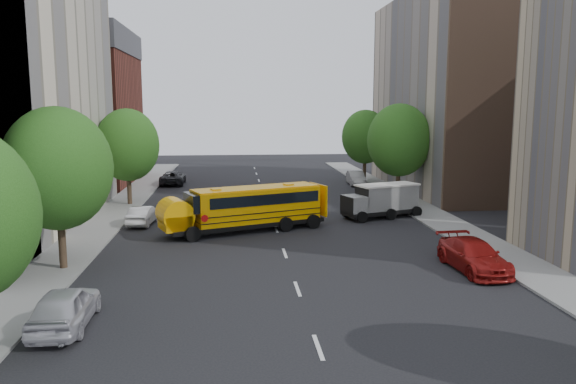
{
  "coord_description": "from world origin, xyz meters",
  "views": [
    {
      "loc": [
        -2.72,
        -31.36,
        7.91
      ],
      "look_at": [
        0.57,
        2.0,
        2.74
      ],
      "focal_mm": 35.0,
      "sensor_mm": 36.0,
      "label": 1
    }
  ],
  "objects": [
    {
      "name": "ground",
      "position": [
        0.0,
        0.0,
        0.0
      ],
      "size": [
        120.0,
        120.0,
        0.0
      ],
      "primitive_type": "plane",
      "color": "black",
      "rests_on": "ground"
    },
    {
      "name": "sidewalk_left",
      "position": [
        -11.5,
        5.0,
        0.06
      ],
      "size": [
        3.0,
        80.0,
        0.12
      ],
      "primitive_type": "cube",
      "color": "slate",
      "rests_on": "ground"
    },
    {
      "name": "sidewalk_right",
      "position": [
        11.5,
        5.0,
        0.06
      ],
      "size": [
        3.0,
        80.0,
        0.12
      ],
      "primitive_type": "cube",
      "color": "slate",
      "rests_on": "ground"
    },
    {
      "name": "lane_markings",
      "position": [
        0.0,
        10.0,
        0.01
      ],
      "size": [
        0.15,
        64.0,
        0.01
      ],
      "primitive_type": "cube",
      "color": "silver",
      "rests_on": "ground"
    },
    {
      "name": "building_left_redbrick",
      "position": [
        -18.0,
        28.0,
        6.5
      ],
      "size": [
        10.0,
        15.0,
        13.0
      ],
      "primitive_type": "cube",
      "color": "maroon",
      "rests_on": "ground"
    },
    {
      "name": "building_right_far",
      "position": [
        18.0,
        20.0,
        9.0
      ],
      "size": [
        10.0,
        22.0,
        18.0
      ],
      "primitive_type": "cube",
      "color": "#B6A38D",
      "rests_on": "ground"
    },
    {
      "name": "building_right_sidewall",
      "position": [
        18.0,
        9.0,
        9.0
      ],
      "size": [
        10.1,
        0.3,
        18.0
      ],
      "primitive_type": "cube",
      "color": "brown",
      "rests_on": "ground"
    },
    {
      "name": "street_tree_1",
      "position": [
        -11.0,
        -4.0,
        4.95
      ],
      "size": [
        5.12,
        5.12,
        7.9
      ],
      "color": "#38281C",
      "rests_on": "ground"
    },
    {
      "name": "street_tree_2",
      "position": [
        -11.0,
        14.0,
        4.83
      ],
      "size": [
        4.99,
        4.99,
        7.71
      ],
      "color": "#38281C",
      "rests_on": "ground"
    },
    {
      "name": "street_tree_4",
      "position": [
        11.0,
        14.0,
        5.08
      ],
      "size": [
        5.25,
        5.25,
        8.1
      ],
      "color": "#38281C",
      "rests_on": "ground"
    },
    {
      "name": "street_tree_5",
      "position": [
        11.0,
        26.0,
        4.7
      ],
      "size": [
        4.86,
        4.86,
        7.51
      ],
      "color": "#38281C",
      "rests_on": "ground"
    },
    {
      "name": "school_bus",
      "position": [
        -2.01,
        3.66,
        1.59
      ],
      "size": [
        10.24,
        5.77,
        2.86
      ],
      "rotation": [
        0.0,
        0.0,
        0.37
      ],
      "color": "black",
      "rests_on": "ground"
    },
    {
      "name": "safari_truck",
      "position": [
        7.78,
        7.12,
        1.26
      ],
      "size": [
        5.9,
        3.7,
        2.39
      ],
      "rotation": [
        0.0,
        0.0,
        0.35
      ],
      "color": "black",
      "rests_on": "ground"
    },
    {
      "name": "parked_car_0",
      "position": [
        -8.8,
        -11.43,
        0.76
      ],
      "size": [
        1.83,
        4.48,
        1.52
      ],
      "primitive_type": "imported",
      "rotation": [
        0.0,
        0.0,
        3.15
      ],
      "color": "silver",
      "rests_on": "ground"
    },
    {
      "name": "parked_car_1",
      "position": [
        -8.8,
        6.37,
        0.64
      ],
      "size": [
        1.73,
        3.99,
        1.28
      ],
      "primitive_type": "imported",
      "rotation": [
        0.0,
        0.0,
        3.04
      ],
      "color": "silver",
      "rests_on": "ground"
    },
    {
      "name": "parked_car_2",
      "position": [
        -8.8,
        25.78,
        0.7
      ],
      "size": [
        2.34,
        5.03,
        1.4
      ],
      "primitive_type": "imported",
      "rotation": [
        0.0,
        0.0,
        3.15
      ],
      "color": "black",
      "rests_on": "ground"
    },
    {
      "name": "parked_car_3",
      "position": [
        8.8,
        -6.06,
        0.74
      ],
      "size": [
        2.35,
        5.2,
        1.48
      ],
      "primitive_type": "imported",
      "rotation": [
        0.0,
        0.0,
        0.06
      ],
      "color": "maroon",
      "rests_on": "ground"
    },
    {
      "name": "parked_car_5",
      "position": [
        9.6,
        23.7,
        0.7
      ],
      "size": [
        1.69,
        4.31,
        1.4
      ],
      "primitive_type": "imported",
      "rotation": [
        0.0,
        0.0,
        -0.05
      ],
      "color": "gray",
      "rests_on": "ground"
    }
  ]
}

